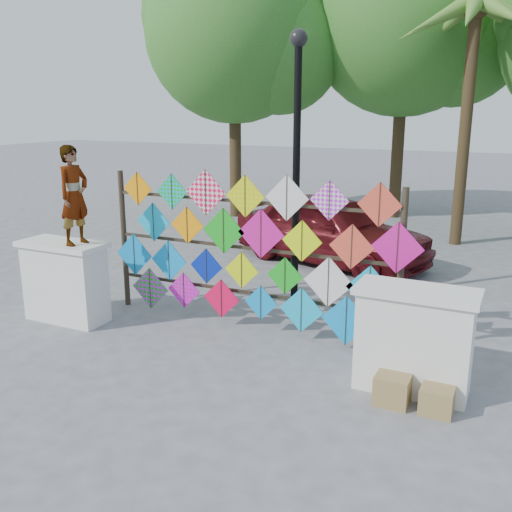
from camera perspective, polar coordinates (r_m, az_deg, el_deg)
name	(u,v)px	position (r m, az deg, el deg)	size (l,w,h in m)	color
ground	(222,344)	(8.28, -3.41, -8.82)	(80.00, 80.00, 0.00)	gray
parapet_left	(65,281)	(9.46, -18.53, -2.37)	(1.40, 0.65, 1.28)	white
parapet_right	(414,339)	(7.02, 15.51, -8.05)	(1.40, 0.65, 1.28)	white
kite_rack	(251,252)	(8.46, -0.46, 0.37)	(4.96, 0.24, 2.40)	#2F251A
tree_west	(238,33)	(17.76, -1.84, 21.37)	(5.85, 5.20, 8.01)	#402F1B
tree_mid	(410,18)	(18.19, 15.12, 22.00)	(6.30, 5.60, 8.61)	#402F1B
palm_tree	(474,32)	(14.80, 20.96, 20.16)	(3.62, 3.62, 5.83)	#402F1B
vendor_woman	(74,195)	(8.95, -17.75, 5.79)	(0.54, 0.36, 1.49)	#99999E
sedan	(330,229)	(12.42, 7.44, 2.73)	(1.79, 4.45, 1.52)	#530E12
lamppost	(297,146)	(9.30, 4.10, 10.88)	(0.28, 0.28, 4.46)	black
cardboard_box_near	(392,390)	(6.86, 13.48, -12.86)	(0.39, 0.34, 0.34)	#9C7D4B
cardboard_box_far	(437,400)	(6.81, 17.64, -13.58)	(0.36, 0.33, 0.30)	#9C7D4B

